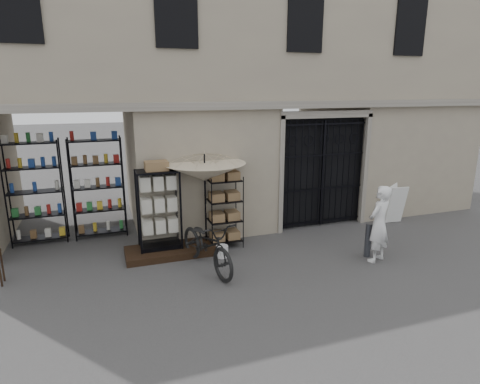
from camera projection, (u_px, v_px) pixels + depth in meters
name	position (u px, v px, depth m)	size (l,w,h in m)	color
ground	(298.00, 267.00, 8.41)	(80.00, 80.00, 0.00)	black
main_building	(236.00, 56.00, 10.94)	(14.00, 4.00, 9.00)	gray
shop_recess	(67.00, 184.00, 9.16)	(3.00, 1.70, 3.00)	black
shop_shelving	(68.00, 190.00, 9.66)	(2.70, 0.50, 2.50)	black
iron_gate	(319.00, 171.00, 10.67)	(2.50, 0.21, 3.00)	black
step_platform	(171.00, 251.00, 9.04)	(2.00, 0.90, 0.15)	black
display_cabinet	(159.00, 213.00, 8.87)	(0.93, 0.63, 1.92)	black
wire_rack	(224.00, 212.00, 9.34)	(0.86, 0.71, 1.70)	black
market_umbrella	(205.00, 167.00, 9.02)	(2.13, 2.15, 2.66)	black
white_bucket	(222.00, 251.00, 8.88)	(0.27, 0.27, 0.26)	silver
bicycle	(208.00, 268.00, 8.33)	(0.72, 1.08, 2.05)	black
steel_bollard	(368.00, 240.00, 8.85)	(0.14, 0.14, 0.76)	#454850
shopkeeper	(376.00, 260.00, 8.73)	(0.61, 1.67, 0.40)	silver
easel_sign	(393.00, 203.00, 11.10)	(0.55, 0.62, 1.05)	silver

